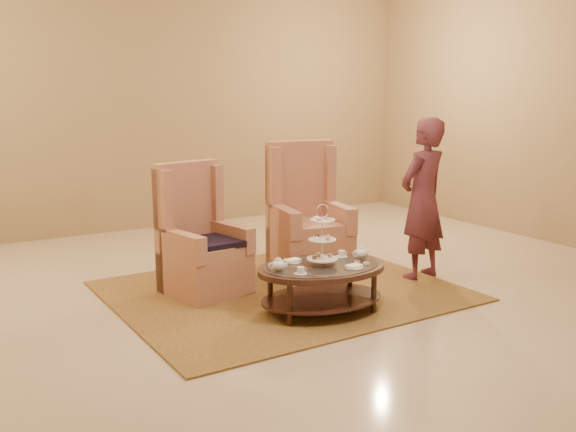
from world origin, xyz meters
TOP-DOWN VIEW (x-y plane):
  - ground at (0.00, 0.00)m, footprint 8.00×8.00m
  - ceiling at (0.00, 0.00)m, footprint 8.00×8.00m
  - wall_back at (0.00, 4.00)m, footprint 8.00×0.04m
  - rug at (0.04, 0.54)m, footprint 3.19×2.69m
  - tea_table at (0.04, -0.14)m, footprint 1.24×0.92m
  - armchair_left at (-0.65, 0.93)m, footprint 0.81×0.82m
  - armchair_right at (0.66, 1.11)m, footprint 0.86×0.88m
  - person at (1.50, 0.22)m, footprint 0.67×0.52m

SIDE VIEW (x-z plane):
  - ground at x=0.00m, z-range 0.00..0.00m
  - ceiling at x=0.00m, z-range -0.01..0.01m
  - rug at x=0.04m, z-range 0.00..0.02m
  - tea_table at x=0.04m, z-range -0.13..0.84m
  - armchair_left at x=-0.65m, z-range -0.20..1.05m
  - armchair_right at x=0.66m, z-range -0.23..1.15m
  - person at x=1.50m, z-range 0.00..1.65m
  - wall_back at x=0.00m, z-range 0.00..3.50m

